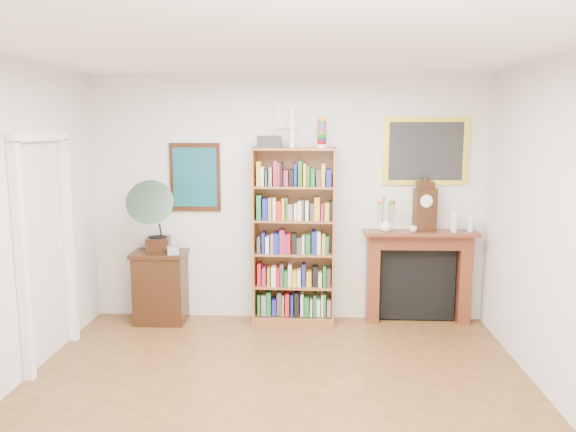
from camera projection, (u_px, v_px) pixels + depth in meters
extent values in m
cube|color=#59341B|center=(271.00, 429.00, 4.17)|extent=(4.50, 5.00, 0.01)
cube|color=white|center=(269.00, 38.00, 3.73)|extent=(4.50, 5.00, 0.01)
cube|color=silver|center=(287.00, 199.00, 6.42)|extent=(4.50, 0.01, 2.80)
cube|color=white|center=(22.00, 264.00, 4.83)|extent=(0.08, 0.08, 2.10)
cube|color=white|center=(69.00, 242.00, 5.75)|extent=(0.08, 0.08, 2.10)
cube|color=white|center=(39.00, 137.00, 5.12)|extent=(0.08, 1.02, 0.08)
cube|color=black|center=(195.00, 177.00, 6.41)|extent=(0.58, 0.03, 0.78)
cube|color=#114753|center=(195.00, 177.00, 6.39)|extent=(0.50, 0.01, 0.67)
cube|color=white|center=(287.00, 115.00, 6.25)|extent=(0.26, 0.03, 0.30)
cube|color=silver|center=(287.00, 115.00, 6.24)|extent=(0.22, 0.01, 0.26)
cube|color=gold|center=(426.00, 151.00, 6.25)|extent=(0.95, 0.03, 0.75)
cube|color=#262628|center=(426.00, 151.00, 6.23)|extent=(0.82, 0.01, 0.65)
cube|color=brown|center=(255.00, 236.00, 6.32)|extent=(0.04, 0.32, 1.99)
cube|color=brown|center=(334.00, 237.00, 6.28)|extent=(0.04, 0.32, 1.99)
cube|color=brown|center=(294.00, 149.00, 6.15)|extent=(0.93, 0.35, 0.03)
cube|color=brown|center=(294.00, 318.00, 6.45)|extent=(0.93, 0.35, 0.09)
cube|color=brown|center=(295.00, 234.00, 6.45)|extent=(0.92, 0.05, 1.99)
cube|color=brown|center=(294.00, 286.00, 6.39)|extent=(0.87, 0.33, 0.02)
cube|color=brown|center=(294.00, 253.00, 6.33)|extent=(0.87, 0.33, 0.02)
cube|color=brown|center=(294.00, 220.00, 6.27)|extent=(0.87, 0.33, 0.02)
cube|color=brown|center=(294.00, 187.00, 6.21)|extent=(0.87, 0.33, 0.02)
cube|color=black|center=(161.00, 287.00, 6.40)|extent=(0.61, 0.45, 0.82)
cube|color=#4B1E11|center=(373.00, 278.00, 6.40)|extent=(0.14, 0.19, 1.03)
cube|color=#4B1E11|center=(464.00, 279.00, 6.36)|extent=(0.14, 0.19, 1.03)
cube|color=#4B1E11|center=(420.00, 241.00, 6.31)|extent=(1.17, 0.19, 0.17)
cube|color=#4B1E11|center=(420.00, 233.00, 6.26)|extent=(1.26, 0.30, 0.04)
cube|color=black|center=(417.00, 284.00, 6.45)|extent=(0.85, 0.09, 0.82)
cube|color=black|center=(158.00, 244.00, 6.38)|extent=(0.28, 0.28, 0.15)
cylinder|color=black|center=(158.00, 237.00, 6.36)|extent=(0.22, 0.22, 0.01)
cone|color=#2B3E30|center=(153.00, 209.00, 6.16)|extent=(0.59, 0.69, 0.65)
cube|color=#AAAAB6|center=(173.00, 251.00, 6.21)|extent=(0.16, 0.16, 0.08)
cube|color=black|center=(425.00, 210.00, 6.24)|extent=(0.26, 0.18, 0.48)
cylinder|color=white|center=(426.00, 201.00, 6.16)|extent=(0.14, 0.04, 0.14)
cube|color=black|center=(426.00, 186.00, 6.20)|extent=(0.19, 0.14, 0.09)
imported|color=white|center=(386.00, 225.00, 6.25)|extent=(0.15, 0.15, 0.15)
imported|color=white|center=(413.00, 229.00, 6.22)|extent=(0.10, 0.10, 0.07)
cylinder|color=silver|center=(454.00, 221.00, 6.20)|extent=(0.07, 0.07, 0.24)
cylinder|color=silver|center=(471.00, 223.00, 6.22)|extent=(0.06, 0.06, 0.20)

